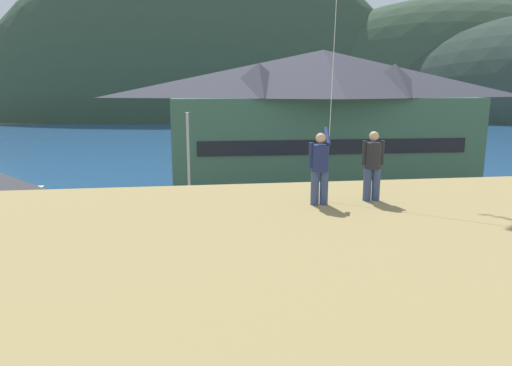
{
  "coord_description": "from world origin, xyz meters",
  "views": [
    {
      "loc": [
        -4.31,
        -17.8,
        8.82
      ],
      "look_at": [
        -0.52,
        9.0,
        3.3
      ],
      "focal_mm": 33.37,
      "sensor_mm": 36.0,
      "label": 1
    }
  ],
  "objects_px": {
    "parked_car_mid_row_far": "(443,227)",
    "parked_car_mid_row_center": "(79,244)",
    "wharf_dock": "(227,165)",
    "parking_light_pole": "(189,164)",
    "parked_car_lone_by_shed": "(371,275)",
    "person_companion": "(373,164)",
    "parked_car_mid_row_near": "(358,227)",
    "moored_boat_wharfside": "(195,157)",
    "parked_car_back_row_left": "(189,242)",
    "harbor_lodge": "(322,119)",
    "person_kite_flyer": "(320,166)"
  },
  "relations": [
    {
      "from": "parked_car_back_row_left",
      "to": "person_companion",
      "type": "xyz_separation_m",
      "value": [
        4.63,
        -12.22,
        5.87
      ]
    },
    {
      "from": "parked_car_mid_row_far",
      "to": "harbor_lodge",
      "type": "bearing_deg",
      "value": 101.99
    },
    {
      "from": "parked_car_mid_row_center",
      "to": "person_companion",
      "type": "distance_m",
      "value": 17.16
    },
    {
      "from": "person_companion",
      "to": "parking_light_pole",
      "type": "bearing_deg",
      "value": 104.81
    },
    {
      "from": "parked_car_back_row_left",
      "to": "person_kite_flyer",
      "type": "bearing_deg",
      "value": -75.48
    },
    {
      "from": "parking_light_pole",
      "to": "person_kite_flyer",
      "type": "xyz_separation_m",
      "value": [
        3.15,
        -17.46,
        2.71
      ]
    },
    {
      "from": "harbor_lodge",
      "to": "parking_light_pole",
      "type": "bearing_deg",
      "value": -137.81
    },
    {
      "from": "parking_light_pole",
      "to": "person_kite_flyer",
      "type": "bearing_deg",
      "value": -79.77
    },
    {
      "from": "parking_light_pole",
      "to": "parked_car_mid_row_near",
      "type": "bearing_deg",
      "value": -21.64
    },
    {
      "from": "harbor_lodge",
      "to": "person_companion",
      "type": "bearing_deg",
      "value": -103.28
    },
    {
      "from": "moored_boat_wharfside",
      "to": "parked_car_mid_row_center",
      "type": "relative_size",
      "value": 1.51
    },
    {
      "from": "parked_car_mid_row_near",
      "to": "parked_car_mid_row_center",
      "type": "height_order",
      "value": "same"
    },
    {
      "from": "wharf_dock",
      "to": "parking_light_pole",
      "type": "xyz_separation_m",
      "value": [
        -4.13,
        -22.78,
        3.89
      ]
    },
    {
      "from": "parked_car_back_row_left",
      "to": "parking_light_pole",
      "type": "relative_size",
      "value": 0.59
    },
    {
      "from": "parking_light_pole",
      "to": "person_kite_flyer",
      "type": "distance_m",
      "value": 17.95
    },
    {
      "from": "parked_car_mid_row_near",
      "to": "parking_light_pole",
      "type": "distance_m",
      "value": 10.54
    },
    {
      "from": "parked_car_lone_by_shed",
      "to": "parked_car_mid_row_near",
      "type": "bearing_deg",
      "value": 74.55
    },
    {
      "from": "harbor_lodge",
      "to": "person_kite_flyer",
      "type": "xyz_separation_m",
      "value": [
        -7.83,
        -27.41,
        0.77
      ]
    },
    {
      "from": "moored_boat_wharfside",
      "to": "parked_car_back_row_left",
      "type": "distance_m",
      "value": 32.08
    },
    {
      "from": "parked_car_mid_row_far",
      "to": "person_kite_flyer",
      "type": "relative_size",
      "value": 2.28
    },
    {
      "from": "moored_boat_wharfside",
      "to": "parked_car_mid_row_near",
      "type": "xyz_separation_m",
      "value": [
        8.58,
        -30.75,
        0.34
      ]
    },
    {
      "from": "moored_boat_wharfside",
      "to": "parked_car_mid_row_center",
      "type": "bearing_deg",
      "value": -101.19
    },
    {
      "from": "parked_car_mid_row_near",
      "to": "parked_car_mid_row_far",
      "type": "distance_m",
      "value": 4.78
    },
    {
      "from": "person_companion",
      "to": "wharf_dock",
      "type": "bearing_deg",
      "value": 90.62
    },
    {
      "from": "parking_light_pole",
      "to": "person_kite_flyer",
      "type": "height_order",
      "value": "person_kite_flyer"
    },
    {
      "from": "moored_boat_wharfside",
      "to": "parked_car_mid_row_near",
      "type": "relative_size",
      "value": 1.55
    },
    {
      "from": "wharf_dock",
      "to": "parked_car_mid_row_center",
      "type": "distance_m",
      "value": 29.09
    },
    {
      "from": "parked_car_back_row_left",
      "to": "parked_car_mid_row_near",
      "type": "bearing_deg",
      "value": 7.98
    },
    {
      "from": "wharf_dock",
      "to": "moored_boat_wharfside",
      "type": "distance_m",
      "value": 5.45
    },
    {
      "from": "parking_light_pole",
      "to": "wharf_dock",
      "type": "bearing_deg",
      "value": 79.73
    },
    {
      "from": "parked_car_mid_row_far",
      "to": "parked_car_mid_row_center",
      "type": "height_order",
      "value": "same"
    },
    {
      "from": "parked_car_mid_row_center",
      "to": "parking_light_pole",
      "type": "height_order",
      "value": "parking_light_pole"
    },
    {
      "from": "wharf_dock",
      "to": "parked_car_mid_row_near",
      "type": "distance_m",
      "value": 27.0
    },
    {
      "from": "moored_boat_wharfside",
      "to": "person_kite_flyer",
      "type": "bearing_deg",
      "value": -86.92
    },
    {
      "from": "wharf_dock",
      "to": "parking_light_pole",
      "type": "distance_m",
      "value": 23.47
    },
    {
      "from": "parked_car_mid_row_near",
      "to": "parked_car_mid_row_center",
      "type": "bearing_deg",
      "value": -176.35
    },
    {
      "from": "parked_car_mid_row_near",
      "to": "parked_car_lone_by_shed",
      "type": "height_order",
      "value": "same"
    },
    {
      "from": "wharf_dock",
      "to": "person_companion",
      "type": "relative_size",
      "value": 8.73
    },
    {
      "from": "parked_car_back_row_left",
      "to": "person_kite_flyer",
      "type": "relative_size",
      "value": 2.3
    },
    {
      "from": "moored_boat_wharfside",
      "to": "parked_car_mid_row_near",
      "type": "distance_m",
      "value": 31.93
    },
    {
      "from": "parked_car_back_row_left",
      "to": "parked_car_mid_row_center",
      "type": "xyz_separation_m",
      "value": [
        -5.45,
        0.37,
        0.0
      ]
    },
    {
      "from": "parked_car_mid_row_far",
      "to": "parked_car_back_row_left",
      "type": "bearing_deg",
      "value": -177.9
    },
    {
      "from": "parked_car_mid_row_near",
      "to": "person_companion",
      "type": "bearing_deg",
      "value": -109.44
    },
    {
      "from": "parked_car_mid_row_near",
      "to": "moored_boat_wharfside",
      "type": "bearing_deg",
      "value": 105.6
    },
    {
      "from": "wharf_dock",
      "to": "parked_car_lone_by_shed",
      "type": "distance_m",
      "value": 33.45
    },
    {
      "from": "parked_car_mid_row_center",
      "to": "parking_light_pole",
      "type": "xyz_separation_m",
      "value": [
        5.52,
        4.65,
        3.17
      ]
    },
    {
      "from": "parked_car_mid_row_far",
      "to": "parking_light_pole",
      "type": "bearing_deg",
      "value": 162.22
    },
    {
      "from": "parked_car_back_row_left",
      "to": "parked_car_mid_row_far",
      "type": "distance_m",
      "value": 14.13
    },
    {
      "from": "wharf_dock",
      "to": "parked_car_lone_by_shed",
      "type": "relative_size",
      "value": 3.57
    },
    {
      "from": "harbor_lodge",
      "to": "wharf_dock",
      "type": "height_order",
      "value": "harbor_lodge"
    }
  ]
}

